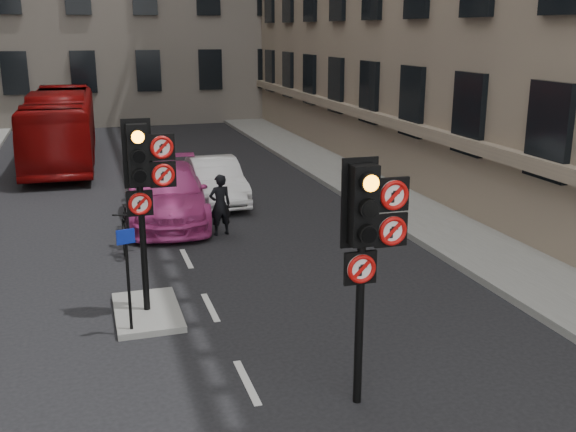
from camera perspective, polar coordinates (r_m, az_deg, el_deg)
pavement_right at (r=21.78m, az=8.76°, el=1.76°), size 3.00×50.00×0.16m
centre_island at (r=13.11m, az=-11.82°, el=-7.95°), size 1.20×2.00×0.12m
signal_near at (r=9.16m, az=6.80°, el=-1.27°), size 0.91×0.40×3.58m
signal_far at (r=12.31m, az=-12.09°, el=3.43°), size 0.91×0.40×3.58m
car_silver at (r=18.98m, az=-11.17°, el=1.41°), size 1.62×3.92×1.33m
car_white at (r=21.05m, az=-6.19°, el=3.02°), size 1.42×4.08×1.34m
car_pink at (r=19.15m, az=-10.08°, el=1.86°), size 2.63×5.38×1.51m
bus_red at (r=28.45m, az=-18.67°, el=7.13°), size 2.75×10.36×2.86m
motorcycle at (r=16.74m, az=-13.60°, el=-1.08°), size 0.72×1.86×1.09m
motorcyclist at (r=17.55m, az=-5.77°, el=0.95°), size 0.64×0.47×1.62m
info_sign at (r=11.87m, az=-13.44°, el=-4.09°), size 0.32×0.13×1.84m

